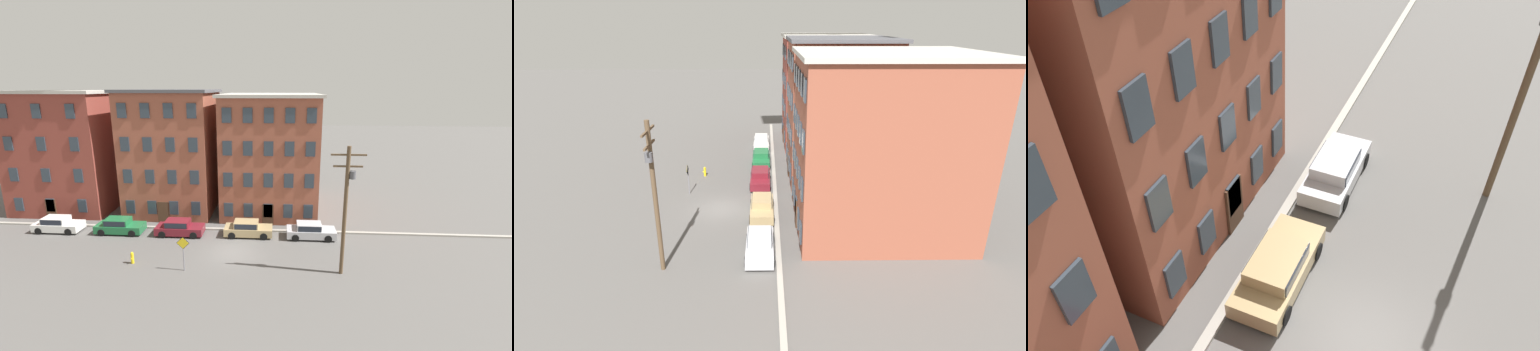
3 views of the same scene
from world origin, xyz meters
TOP-DOWN VIEW (x-y plane):
  - ground_plane at (0.00, 0.00)m, footprint 200.00×200.00m
  - kerb_strip at (0.00, 4.50)m, footprint 56.00×0.36m
  - apartment_far at (2.81, 11.89)m, footprint 10.32×12.30m
  - car_tan at (1.03, 3.36)m, footprint 4.40×1.92m
  - car_silver at (6.76, 3.26)m, footprint 4.40×1.92m
  - utility_pole at (8.56, -2.78)m, footprint 2.40×0.44m

SIDE VIEW (x-z plane):
  - ground_plane at x=0.00m, z-range 0.00..0.00m
  - kerb_strip at x=0.00m, z-range 0.00..0.16m
  - car_tan at x=1.03m, z-range 0.03..1.46m
  - car_silver at x=6.76m, z-range 0.03..1.46m
  - utility_pole at x=8.56m, z-range 0.58..10.10m
  - apartment_far at x=2.81m, z-range 0.01..12.70m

